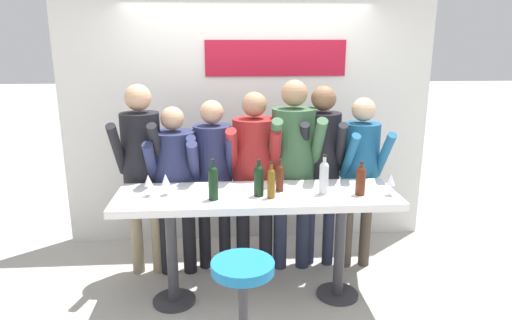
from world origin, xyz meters
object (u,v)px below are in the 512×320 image
object	(u,v)px
wine_bottle_3	(361,179)
wine_glass_0	(148,181)
person_far_left	(142,159)
wine_glass_1	(391,180)
person_center_left	(213,168)
wine_bottle_2	(259,179)
person_center	(254,164)
wine_glass_2	(166,180)
bar_stool	(243,296)
person_left	(175,175)
wine_bottle_1	(213,181)
person_right	(322,157)
tasting_table	(257,210)
person_far_right	(361,165)
wine_bottle_0	(324,176)
person_center_right	(293,156)
wine_bottle_4	(280,177)
wine_bottle_5	(271,182)

from	to	relation	value
wine_bottle_3	wine_glass_0	world-z (taller)	wine_bottle_3
person_far_left	wine_glass_1	bearing A→B (deg)	-16.28
person_center_left	wine_bottle_2	xyz separation A→B (m)	(0.37, -0.65, 0.08)
person_center	wine_glass_2	xyz separation A→B (m)	(-0.74, -0.55, 0.03)
bar_stool	wine_glass_2	xyz separation A→B (m)	(-0.57, 0.78, 0.57)
person_left	wine_bottle_1	bearing A→B (deg)	-60.11
person_right	wine_bottle_2	bearing A→B (deg)	-124.26
tasting_table	wine_bottle_3	world-z (taller)	wine_bottle_3
wine_bottle_3	wine_glass_0	bearing A→B (deg)	177.20
person_far_left	wine_bottle_2	xyz separation A→B (m)	(1.00, -0.59, -0.02)
tasting_table	wine_bottle_3	xyz separation A→B (m)	(0.81, -0.09, 0.27)
person_far_left	person_center	size ratio (longest dim) A/B	1.04
person_far_left	person_right	bearing A→B (deg)	3.56
wine_glass_0	tasting_table	bearing A→B (deg)	0.88
person_far_right	wine_glass_2	distance (m)	1.80
wine_bottle_1	wine_glass_1	bearing A→B (deg)	-0.34
wine_bottle_0	person_center	bearing A→B (deg)	130.54
bar_stool	wine_glass_0	distance (m)	1.19
person_left	wine_bottle_1	world-z (taller)	person_left
bar_stool	wine_glass_2	bearing A→B (deg)	126.26
bar_stool	person_far_right	bearing A→B (deg)	48.52
wine_glass_0	wine_bottle_3	bearing A→B (deg)	-2.80
person_left	person_center_right	world-z (taller)	person_center_right
person_far_left	person_right	xyz separation A→B (m)	(1.64, 0.05, -0.02)
wine_bottle_3	wine_glass_2	world-z (taller)	wine_bottle_3
person_center_left	person_left	bearing A→B (deg)	-165.00
wine_glass_1	wine_glass_2	bearing A→B (deg)	175.85
tasting_table	person_far_left	bearing A→B (deg)	151.77
bar_stool	wine_glass_1	size ratio (longest dim) A/B	4.25
tasting_table	wine_bottle_4	xyz separation A→B (m)	(0.19, 0.04, 0.26)
wine_bottle_4	wine_glass_2	xyz separation A→B (m)	(-0.91, -0.05, 0.00)
wine_bottle_3	wine_glass_1	bearing A→B (deg)	-9.00
person_left	person_center_left	bearing A→B (deg)	13.82
person_left	wine_bottle_2	world-z (taller)	person_left
person_left	wine_bottle_4	size ratio (longest dim) A/B	6.04
wine_bottle_1	wine_bottle_4	bearing A→B (deg)	17.26
person_center	person_center_left	bearing A→B (deg)	178.49
tasting_table	person_center	distance (m)	0.59
person_center_left	person_center	size ratio (longest dim) A/B	0.96
bar_stool	person_far_right	world-z (taller)	person_far_right
wine_bottle_3	wine_glass_0	size ratio (longest dim) A/B	1.54
wine_bottle_2	wine_bottle_5	bearing A→B (deg)	-29.77
person_right	wine_bottle_4	size ratio (longest dim) A/B	6.66
person_center_right	wine_bottle_5	size ratio (longest dim) A/B	6.23
bar_stool	person_center_left	xyz separation A→B (m)	(-0.21, 1.37, 0.50)
wine_bottle_4	wine_glass_0	bearing A→B (deg)	-176.92
tasting_table	person_far_right	distance (m)	1.15
wine_bottle_4	wine_glass_2	distance (m)	0.91
bar_stool	person_far_right	size ratio (longest dim) A/B	0.46
bar_stool	person_left	size ratio (longest dim) A/B	0.47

